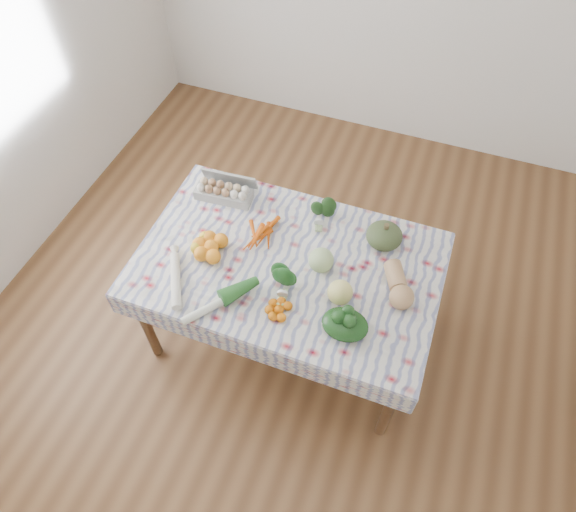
# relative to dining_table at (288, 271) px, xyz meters

# --- Properties ---
(ground) EXTENTS (4.50, 4.50, 0.00)m
(ground) POSITION_rel_dining_table_xyz_m (0.00, 0.00, -0.68)
(ground) COLOR brown
(ground) RESTS_ON ground
(dining_table) EXTENTS (1.60, 1.00, 0.75)m
(dining_table) POSITION_rel_dining_table_xyz_m (0.00, 0.00, 0.00)
(dining_table) COLOR brown
(dining_table) RESTS_ON ground
(tablecloth) EXTENTS (1.66, 1.06, 0.01)m
(tablecloth) POSITION_rel_dining_table_xyz_m (0.00, 0.00, 0.08)
(tablecloth) COLOR silver
(tablecloth) RESTS_ON dining_table
(egg_carton) EXTENTS (0.35, 0.16, 0.09)m
(egg_carton) POSITION_rel_dining_table_xyz_m (-0.53, 0.32, 0.13)
(egg_carton) COLOR #9D9D99
(egg_carton) RESTS_ON tablecloth
(carrot_bunch) EXTENTS (0.26, 0.24, 0.05)m
(carrot_bunch) POSITION_rel_dining_table_xyz_m (-0.18, 0.14, 0.11)
(carrot_bunch) COLOR #CF4E09
(carrot_bunch) RESTS_ON tablecloth
(kale_bunch) EXTENTS (0.17, 0.15, 0.12)m
(kale_bunch) POSITION_rel_dining_table_xyz_m (0.07, 0.35, 0.15)
(kale_bunch) COLOR #1C3D16
(kale_bunch) RESTS_ON tablecloth
(kabocha_squash) EXTENTS (0.25, 0.25, 0.13)m
(kabocha_squash) POSITION_rel_dining_table_xyz_m (0.46, 0.31, 0.15)
(kabocha_squash) COLOR #394726
(kabocha_squash) RESTS_ON tablecloth
(cabbage) EXTENTS (0.17, 0.17, 0.14)m
(cabbage) POSITION_rel_dining_table_xyz_m (0.18, 0.03, 0.15)
(cabbage) COLOR #ABCA82
(cabbage) RESTS_ON tablecloth
(butternut_squash) EXTENTS (0.23, 0.30, 0.13)m
(butternut_squash) POSITION_rel_dining_table_xyz_m (0.60, 0.02, 0.15)
(butternut_squash) COLOR tan
(butternut_squash) RESTS_ON tablecloth
(orange_cluster) EXTENTS (0.29, 0.29, 0.09)m
(orange_cluster) POSITION_rel_dining_table_xyz_m (-0.42, -0.08, 0.13)
(orange_cluster) COLOR orange
(orange_cluster) RESTS_ON tablecloth
(broccoli) EXTENTS (0.17, 0.17, 0.10)m
(broccoli) POSITION_rel_dining_table_xyz_m (0.04, -0.18, 0.14)
(broccoli) COLOR #194E1A
(broccoli) RESTS_ON tablecloth
(mandarin_cluster) EXTENTS (0.18, 0.18, 0.05)m
(mandarin_cluster) POSITION_rel_dining_table_xyz_m (0.07, -0.31, 0.11)
(mandarin_cluster) COLOR orange
(mandarin_cluster) RESTS_ON tablecloth
(grapefruit) EXTENTS (0.15, 0.15, 0.13)m
(grapefruit) POSITION_rel_dining_table_xyz_m (0.33, -0.13, 0.15)
(grapefruit) COLOR #E2D972
(grapefruit) RESTS_ON tablecloth
(spinach_bag) EXTENTS (0.26, 0.22, 0.10)m
(spinach_bag) POSITION_rel_dining_table_xyz_m (0.41, -0.30, 0.14)
(spinach_bag) COLOR black
(spinach_bag) RESTS_ON tablecloth
(daikon) EXTENTS (0.22, 0.34, 0.05)m
(daikon) POSITION_rel_dining_table_xyz_m (-0.51, -0.34, 0.11)
(daikon) COLOR white
(daikon) RESTS_ON tablecloth
(leek) EXTENTS (0.30, 0.37, 0.05)m
(leek) POSITION_rel_dining_table_xyz_m (-0.23, -0.38, 0.11)
(leek) COLOR silver
(leek) RESTS_ON tablecloth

